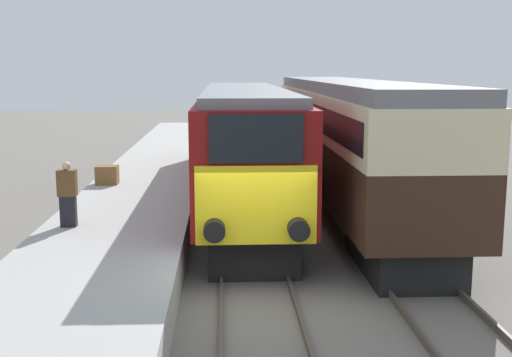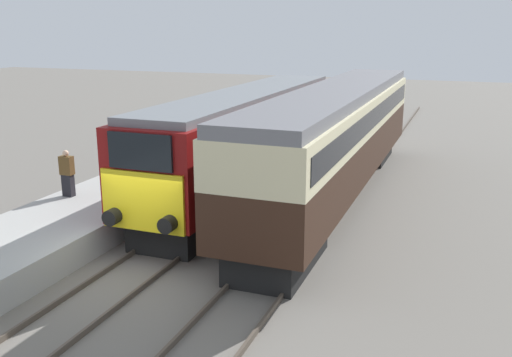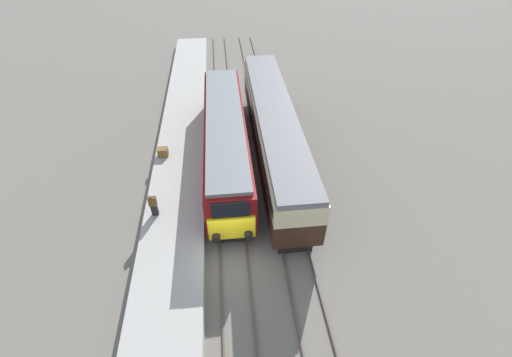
# 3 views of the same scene
# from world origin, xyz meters

# --- Properties ---
(ground_plane) EXTENTS (120.00, 120.00, 0.00)m
(ground_plane) POSITION_xyz_m (0.00, 0.00, 0.00)
(ground_plane) COLOR slate
(platform_left) EXTENTS (3.50, 50.00, 0.84)m
(platform_left) POSITION_xyz_m (-3.30, 8.00, 0.42)
(platform_left) COLOR #A8A8A3
(platform_left) RESTS_ON ground_plane
(rails_near_track) EXTENTS (1.51, 60.00, 0.14)m
(rails_near_track) POSITION_xyz_m (0.00, 5.00, 0.07)
(rails_near_track) COLOR #4C4238
(rails_near_track) RESTS_ON ground_plane
(rails_far_track) EXTENTS (1.50, 60.00, 0.14)m
(rails_far_track) POSITION_xyz_m (3.40, 5.00, 0.07)
(rails_far_track) COLOR #4C4238
(rails_far_track) RESTS_ON ground_plane
(locomotive) EXTENTS (2.70, 15.67, 3.96)m
(locomotive) POSITION_xyz_m (0.00, 8.51, 2.23)
(locomotive) COLOR black
(locomotive) RESTS_ON ground_plane
(passenger_carriage) EXTENTS (2.75, 18.16, 4.18)m
(passenger_carriage) POSITION_xyz_m (3.40, 9.00, 2.52)
(passenger_carriage) COLOR black
(passenger_carriage) RESTS_ON ground_plane
(person_on_platform) EXTENTS (0.44, 0.26, 1.57)m
(person_on_platform) POSITION_xyz_m (-4.36, 3.26, 1.61)
(person_on_platform) COLOR black
(person_on_platform) RESTS_ON platform_left
(luggage_crate) EXTENTS (0.70, 0.56, 0.60)m
(luggage_crate) POSITION_xyz_m (-4.46, 8.99, 1.14)
(luggage_crate) COLOR brown
(luggage_crate) RESTS_ON platform_left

